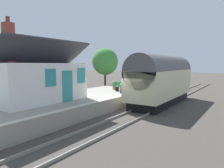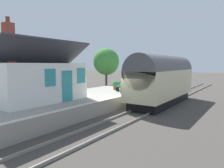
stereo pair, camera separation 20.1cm
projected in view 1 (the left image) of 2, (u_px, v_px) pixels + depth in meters
ground_plane at (131, 111)px, 15.66m from camera, size 160.00×160.00×0.00m
platform at (91, 100)px, 17.74m from camera, size 32.00×5.71×0.99m
platform_edge_coping at (117, 97)px, 16.21m from camera, size 32.00×0.36×0.02m
rail_near at (151, 113)px, 14.76m from camera, size 52.00×0.08×0.14m
rail_far at (133, 110)px, 15.55m from camera, size 52.00×0.08×0.14m
train at (162, 79)px, 18.36m from camera, size 9.64×2.73×4.32m
station_building at (34, 80)px, 14.33m from camera, size 6.64×4.56×5.41m
bench_by_lamp at (121, 86)px, 19.83m from camera, size 1.41×0.46×0.88m
bench_mid_platform at (138, 83)px, 22.75m from camera, size 1.40×0.44×0.88m
bench_near_building at (155, 81)px, 26.10m from camera, size 1.41×0.48×0.88m
planter_bench_left at (115, 85)px, 20.78m from camera, size 0.57×0.57×0.85m
planter_under_sign at (132, 84)px, 20.60m from camera, size 0.68×0.68×1.03m
planter_by_door at (144, 84)px, 22.04m from camera, size 0.56×0.56×0.77m
planter_bench_right at (123, 87)px, 18.06m from camera, size 0.62×0.62×0.99m
lamp_post_platform at (138, 63)px, 20.79m from camera, size 0.32×0.50×3.73m
tree_distant at (4, 59)px, 21.73m from camera, size 4.07×3.99×5.97m
tree_behind_building at (105, 62)px, 27.83m from camera, size 3.44×3.45×5.67m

